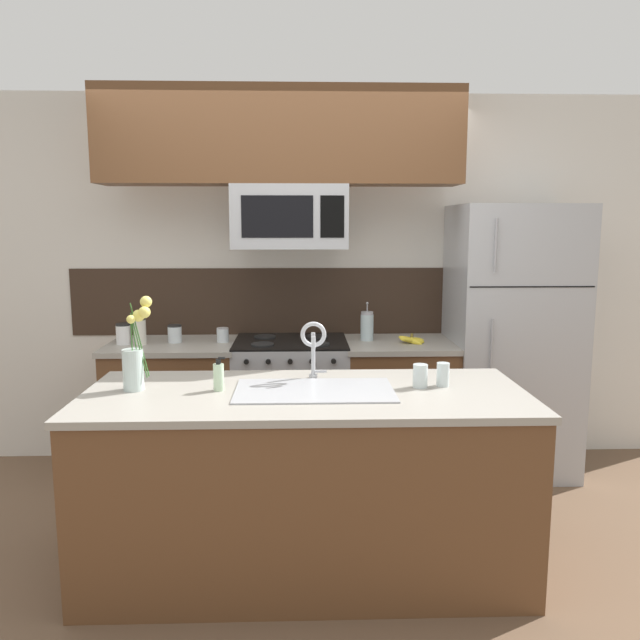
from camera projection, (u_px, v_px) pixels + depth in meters
name	position (u px, v px, depth m)	size (l,w,h in m)	color
ground_plane	(290.00, 533.00, 3.47)	(10.00, 10.00, 0.00)	brown
rear_partition	(332.00, 280.00, 4.54)	(5.20, 0.10, 2.60)	silver
splash_band	(291.00, 301.00, 4.50)	(3.15, 0.01, 0.48)	#332319
back_counter_left	(175.00, 408.00, 4.26)	(0.86, 0.65, 0.91)	brown
back_counter_right	(398.00, 406.00, 4.31)	(0.75, 0.65, 0.91)	brown
stove_range	(291.00, 406.00, 4.29)	(0.76, 0.64, 0.93)	#A8AAAF
microwave	(290.00, 217.00, 4.07)	(0.74, 0.40, 0.41)	#A8AAAF
upper_cabinet_band	(280.00, 137.00, 3.96)	(2.31, 0.34, 0.60)	brown
refrigerator	(510.00, 340.00, 4.29)	(0.82, 0.74, 1.83)	#A8AAAF
storage_jar_tall	(123.00, 334.00, 4.14)	(0.10, 0.10, 0.14)	silver
storage_jar_medium	(139.00, 331.00, 4.13)	(0.09, 0.09, 0.18)	silver
storage_jar_short	(175.00, 334.00, 4.21)	(0.09, 0.09, 0.12)	silver
storage_jar_squat	(223.00, 335.00, 4.23)	(0.08, 0.08, 0.10)	silver
banana_bunch	(412.00, 340.00, 4.18)	(0.19, 0.12, 0.08)	yellow
french_press	(367.00, 326.00, 4.28)	(0.09, 0.09, 0.27)	silver
island_counter	(306.00, 481.00, 3.06)	(2.12, 0.89, 0.91)	brown
kitchen_sink	(314.00, 405.00, 3.00)	(0.76, 0.44, 0.16)	#ADAFB5
sink_faucet	(313.00, 342.00, 3.17)	(0.14, 0.14, 0.31)	#B7BABF
dish_soap_bottle	(219.00, 377.00, 2.99)	(0.06, 0.05, 0.16)	beige
drinking_glass	(420.00, 376.00, 3.05)	(0.07, 0.07, 0.12)	silver
spare_glass	(443.00, 374.00, 3.08)	(0.06, 0.06, 0.12)	silver
flower_vase	(135.00, 360.00, 2.99)	(0.15, 0.11, 0.46)	silver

